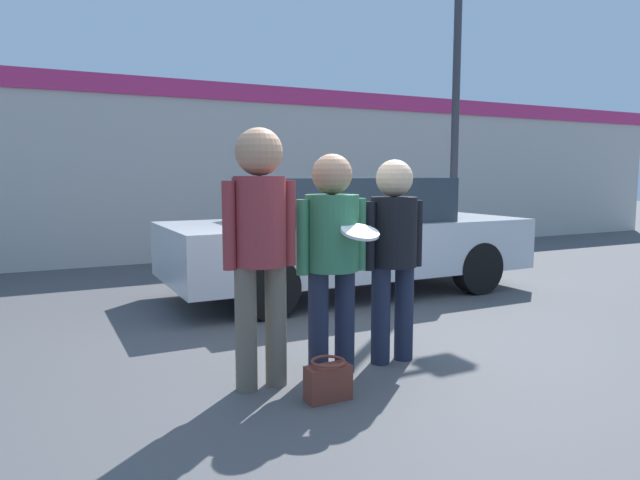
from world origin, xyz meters
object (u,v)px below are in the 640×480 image
at_px(parked_car_near, 347,235).
at_px(person_right, 393,244).
at_px(person_middle_with_frisbee, 332,244).
at_px(person_left, 260,233).
at_px(handbag, 328,381).
at_px(street_lamp, 468,22).

bearing_deg(parked_car_near, person_right, -111.77).
bearing_deg(person_middle_with_frisbee, person_right, 4.09).
height_order(person_left, person_middle_with_frisbee, person_left).
relative_size(person_middle_with_frisbee, person_right, 1.02).
height_order(person_middle_with_frisbee, person_right, person_middle_with_frisbee).
relative_size(person_middle_with_frisbee, parked_car_near, 0.36).
xyz_separation_m(person_left, person_right, (1.13, 0.06, -0.14)).
xyz_separation_m(person_middle_with_frisbee, parked_car_near, (1.55, 2.52, -0.25)).
xyz_separation_m(person_left, person_middle_with_frisbee, (0.56, 0.02, -0.11)).
distance_m(person_right, handbag, 1.24).
relative_size(parked_car_near, handbag, 14.97).
relative_size(person_right, parked_car_near, 0.35).
height_order(parked_car_near, handbag, parked_car_near).
distance_m(person_left, parked_car_near, 3.32).
height_order(person_middle_with_frisbee, street_lamp, street_lamp).
bearing_deg(parked_car_near, person_middle_with_frisbee, -121.65).
height_order(parked_car_near, street_lamp, street_lamp).
xyz_separation_m(person_right, parked_car_near, (0.99, 2.48, -0.21)).
relative_size(person_left, handbag, 5.97).
distance_m(person_middle_with_frisbee, person_right, 0.57).
bearing_deg(parked_car_near, handbag, -121.53).
relative_size(person_right, handbag, 5.31).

